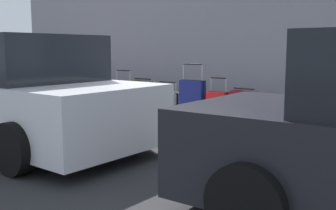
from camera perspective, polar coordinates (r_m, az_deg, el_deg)
name	(u,v)px	position (r m, az deg, el deg)	size (l,w,h in m)	color
ground_plane	(161,137)	(6.81, -1.01, -4.53)	(40.00, 40.00, 0.00)	#28282B
sidewalk_curb	(231,114)	(8.87, 8.90, -1.22)	(18.00, 5.00, 0.14)	#ADA89E
suitcase_black_2	(304,117)	(6.42, 18.80, -1.64)	(0.44, 0.19, 0.67)	black
suitcase_teal_3	(273,114)	(6.68, 14.74, -1.31)	(0.43, 0.27, 0.63)	#0F606B
suitcase_maroon_4	(244,110)	(6.91, 10.68, -0.64)	(0.48, 0.25, 0.69)	maroon
suitcase_red_5	(218,108)	(7.16, 7.12, -0.44)	(0.37, 0.25, 0.84)	red
suitcase_navy_6	(192,101)	(7.36, 3.48, 0.56)	(0.47, 0.21, 1.08)	navy
suitcase_silver_7	(168,106)	(7.69, -0.04, -0.09)	(0.47, 0.24, 0.73)	#9EA0A8
suitcase_olive_8	(143,99)	(7.96, -3.58, 0.90)	(0.48, 0.23, 0.77)	#59601E
suitcase_black_9	(124,98)	(8.35, -6.31, 1.03)	(0.45, 0.25, 0.91)	black
fire_hydrant	(93,93)	(9.05, -10.58, 1.76)	(0.39, 0.21, 0.72)	red
bollard_post	(67,90)	(9.48, -14.15, 2.07)	(0.12, 0.12, 0.80)	brown
parked_car_white_1	(16,94)	(6.69, -20.75, 1.52)	(4.81, 2.20, 1.67)	silver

